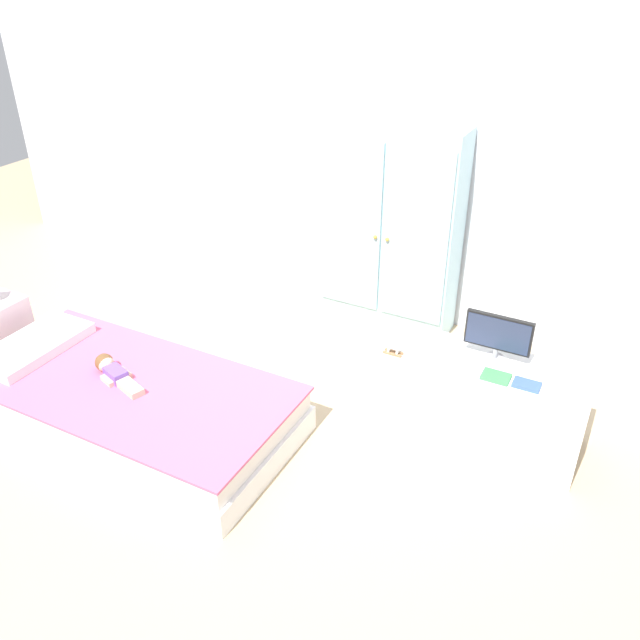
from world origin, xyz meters
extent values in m
cube|color=tan|center=(0.00, 0.00, -0.01)|extent=(10.00, 10.00, 0.02)
cube|color=silver|center=(0.00, 1.57, 1.35)|extent=(6.40, 0.05, 2.70)
cube|color=white|center=(-0.50, -0.27, 0.07)|extent=(1.75, 0.86, 0.14)
cube|color=silver|center=(-0.50, -0.27, 0.20)|extent=(1.71, 0.82, 0.12)
cube|color=#D65B84|center=(-0.50, -0.27, 0.26)|extent=(1.74, 0.85, 0.02)
cube|color=white|center=(-1.17, -0.27, 0.30)|extent=(0.32, 0.61, 0.06)
cube|color=#6B4CB2|center=(-0.57, -0.27, 0.30)|extent=(0.15, 0.12, 0.06)
cube|color=#DBB293|center=(-0.43, -0.30, 0.29)|extent=(0.16, 0.08, 0.04)
cube|color=#DBB293|center=(-0.44, -0.33, 0.29)|extent=(0.16, 0.08, 0.04)
cube|color=#DBB293|center=(-0.55, -0.22, 0.29)|extent=(0.10, 0.06, 0.03)
cube|color=#DBB293|center=(-0.59, -0.32, 0.29)|extent=(0.10, 0.06, 0.03)
sphere|color=#DBB293|center=(-0.67, -0.24, 0.32)|extent=(0.09, 0.09, 0.09)
sphere|color=brown|center=(-0.68, -0.24, 0.32)|extent=(0.10, 0.10, 0.10)
cube|color=silver|center=(0.27, 1.39, 0.67)|extent=(0.87, 0.28, 1.33)
cube|color=#9DC0C9|center=(0.05, 1.24, 0.70)|extent=(0.41, 0.02, 1.09)
cube|color=#9DC0C9|center=(0.48, 1.24, 0.70)|extent=(0.41, 0.02, 1.09)
sphere|color=gold|center=(0.23, 1.22, 0.67)|extent=(0.02, 0.02, 0.02)
sphere|color=gold|center=(0.31, 1.22, 0.67)|extent=(0.02, 0.02, 0.02)
cube|color=white|center=(1.15, 0.50, 0.22)|extent=(1.03, 0.41, 0.44)
cylinder|color=#99999E|center=(1.17, 0.57, 0.45)|extent=(0.10, 0.10, 0.01)
cylinder|color=#99999E|center=(1.17, 0.57, 0.48)|extent=(0.02, 0.02, 0.05)
cube|color=black|center=(1.17, 0.57, 0.60)|extent=(0.33, 0.02, 0.18)
cube|color=#28334C|center=(1.17, 0.56, 0.60)|extent=(0.31, 0.01, 0.16)
cube|color=#8E6642|center=(0.71, 0.39, 0.45)|extent=(0.10, 0.01, 0.01)
cube|color=#8E6642|center=(0.71, 0.36, 0.45)|extent=(0.10, 0.01, 0.01)
cube|color=white|center=(0.71, 0.38, 0.50)|extent=(0.07, 0.03, 0.04)
cylinder|color=white|center=(0.73, 0.39, 0.47)|extent=(0.01, 0.01, 0.02)
cylinder|color=white|center=(0.73, 0.37, 0.47)|extent=(0.01, 0.01, 0.02)
cylinder|color=white|center=(0.69, 0.39, 0.47)|extent=(0.01, 0.01, 0.02)
cylinder|color=white|center=(0.69, 0.37, 0.47)|extent=(0.01, 0.01, 0.02)
cylinder|color=white|center=(0.74, 0.38, 0.52)|extent=(0.02, 0.02, 0.02)
sphere|color=white|center=(0.74, 0.38, 0.54)|extent=(0.03, 0.03, 0.03)
cube|color=#429E51|center=(1.22, 0.41, 0.45)|extent=(0.13, 0.10, 0.01)
cube|color=blue|center=(1.37, 0.41, 0.45)|extent=(0.13, 0.08, 0.02)
camera|label=1|loc=(1.67, -2.25, 2.26)|focal=36.74mm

